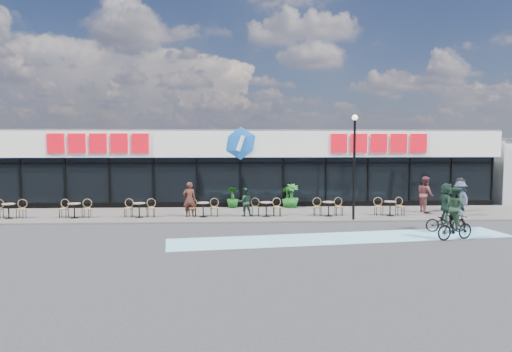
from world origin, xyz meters
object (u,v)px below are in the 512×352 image
(potted_plant_right, at_px, (292,196))
(pedestrian_a, at_px, (460,199))
(potted_plant_mid, at_px, (288,197))
(pedestrian_b, at_px, (425,194))
(potted_plant_left, at_px, (233,197))
(patron_left, at_px, (189,199))
(cyclist_a, at_px, (455,217))
(bistro_set_0, at_px, (10,209))
(cyclist_b, at_px, (446,210))
(lamp_post, at_px, (354,157))
(pedestrian_c, at_px, (460,194))
(patron_right, at_px, (245,202))

(potted_plant_right, xyz_separation_m, pedestrian_a, (8.17, -3.46, 0.20))
(potted_plant_mid, xyz_separation_m, pedestrian_b, (7.18, -2.14, 0.37))
(potted_plant_mid, height_order, pedestrian_b, pedestrian_b)
(potted_plant_left, bearing_deg, patron_left, -124.61)
(patron_left, height_order, cyclist_a, cyclist_a)
(bistro_set_0, distance_m, cyclist_a, 20.54)
(potted_plant_left, xyz_separation_m, potted_plant_right, (3.39, -0.17, 0.09))
(potted_plant_left, height_order, cyclist_b, cyclist_b)
(patron_left, bearing_deg, pedestrian_a, 165.25)
(potted_plant_mid, xyz_separation_m, cyclist_a, (5.58, -8.71, 0.21))
(potted_plant_left, xyz_separation_m, potted_plant_mid, (3.18, -0.08, -0.00))
(potted_plant_right, xyz_separation_m, patron_left, (-5.57, -2.97, 0.19))
(lamp_post, xyz_separation_m, pedestrian_c, (6.44, 2.32, -2.09))
(bistro_set_0, xyz_separation_m, potted_plant_left, (11.01, 3.21, 0.14))
(patron_left, height_order, cyclist_b, cyclist_b)
(patron_left, bearing_deg, bistro_set_0, -12.34)
(bistro_set_0, height_order, pedestrian_b, pedestrian_b)
(lamp_post, xyz_separation_m, patron_left, (-8.05, 1.26, -2.14))
(lamp_post, relative_size, cyclist_a, 2.40)
(pedestrian_b, bearing_deg, patron_right, 90.69)
(potted_plant_left, height_order, patron_left, patron_left)
(potted_plant_left, height_order, pedestrian_a, pedestrian_a)
(lamp_post, distance_m, cyclist_a, 5.68)
(lamp_post, height_order, bistro_set_0, lamp_post)
(pedestrian_c, bearing_deg, potted_plant_mid, -47.33)
(bistro_set_0, xyz_separation_m, pedestrian_c, (23.32, 1.12, 0.47))
(potted_plant_right, xyz_separation_m, patron_right, (-2.75, -2.97, 0.04))
(bistro_set_0, distance_m, potted_plant_left, 11.47)
(patron_left, distance_m, cyclist_a, 12.30)
(patron_right, height_order, cyclist_b, cyclist_b)
(potted_plant_left, distance_m, patron_right, 3.21)
(bistro_set_0, distance_m, cyclist_b, 20.54)
(patron_left, distance_m, pedestrian_c, 14.53)
(pedestrian_b, relative_size, pedestrian_c, 1.04)
(bistro_set_0, distance_m, pedestrian_c, 23.35)
(lamp_post, distance_m, bistro_set_0, 17.12)
(potted_plant_mid, distance_m, patron_right, 3.98)
(potted_plant_left, bearing_deg, cyclist_b, -38.07)
(pedestrian_c, bearing_deg, bistro_set_0, -32.17)
(potted_plant_mid, xyz_separation_m, potted_plant_right, (0.22, -0.10, 0.09))
(lamp_post, height_order, cyclist_b, lamp_post)
(bistro_set_0, distance_m, potted_plant_mid, 14.52)
(lamp_post, relative_size, pedestrian_b, 2.62)
(cyclist_b, bearing_deg, pedestrian_c, 58.05)
(potted_plant_mid, bearing_deg, patron_left, -150.13)
(lamp_post, bearing_deg, pedestrian_b, 26.07)
(potted_plant_right, relative_size, cyclist_a, 0.65)
(lamp_post, bearing_deg, bistro_set_0, 175.92)
(patron_left, distance_m, cyclist_b, 12.01)
(pedestrian_a, bearing_deg, cyclist_b, -43.27)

